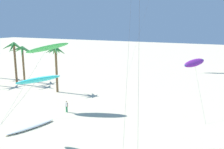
{
  "coord_description": "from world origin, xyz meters",
  "views": [
    {
      "loc": [
        14.82,
        -0.93,
        12.26
      ],
      "look_at": [
        3.53,
        21.94,
        6.92
      ],
      "focal_mm": 40.26,
      "sensor_mm": 36.0,
      "label": 1
    }
  ],
  "objects_px": {
    "grounded_kite_3": "(30,127)",
    "flying_kite_2": "(47,48)",
    "palm_tree_4": "(56,55)",
    "palm_tree_3": "(23,53)",
    "flying_kite_4": "(194,63)",
    "palm_tree_1": "(14,51)",
    "flying_kite_5": "(36,80)",
    "person_near_left": "(67,106)"
  },
  "relations": [
    {
      "from": "flying_kite_4",
      "to": "flying_kite_5",
      "type": "height_order",
      "value": "flying_kite_5"
    },
    {
      "from": "palm_tree_1",
      "to": "flying_kite_2",
      "type": "distance_m",
      "value": 17.67
    },
    {
      "from": "flying_kite_4",
      "to": "flying_kite_5",
      "type": "distance_m",
      "value": 20.91
    },
    {
      "from": "flying_kite_2",
      "to": "grounded_kite_3",
      "type": "xyz_separation_m",
      "value": [
        2.58,
        -6.68,
        -8.54
      ]
    },
    {
      "from": "flying_kite_2",
      "to": "person_near_left",
      "type": "bearing_deg",
      "value": -7.0
    },
    {
      "from": "palm_tree_1",
      "to": "flying_kite_2",
      "type": "height_order",
      "value": "flying_kite_2"
    },
    {
      "from": "flying_kite_4",
      "to": "person_near_left",
      "type": "xyz_separation_m",
      "value": [
        -15.43,
        -8.02,
        -5.99
      ]
    },
    {
      "from": "flying_kite_4",
      "to": "flying_kite_2",
      "type": "bearing_deg",
      "value": -157.81
    },
    {
      "from": "flying_kite_4",
      "to": "grounded_kite_3",
      "type": "bearing_deg",
      "value": -138.39
    },
    {
      "from": "palm_tree_4",
      "to": "flying_kite_5",
      "type": "distance_m",
      "value": 20.01
    },
    {
      "from": "person_near_left",
      "to": "palm_tree_4",
      "type": "bearing_deg",
      "value": 134.78
    },
    {
      "from": "palm_tree_1",
      "to": "grounded_kite_3",
      "type": "bearing_deg",
      "value": -39.74
    },
    {
      "from": "flying_kite_5",
      "to": "grounded_kite_3",
      "type": "bearing_deg",
      "value": 145.55
    },
    {
      "from": "palm_tree_3",
      "to": "flying_kite_4",
      "type": "distance_m",
      "value": 34.74
    },
    {
      "from": "palm_tree_1",
      "to": "palm_tree_4",
      "type": "relative_size",
      "value": 1.03
    },
    {
      "from": "palm_tree_1",
      "to": "person_near_left",
      "type": "height_order",
      "value": "palm_tree_1"
    },
    {
      "from": "grounded_kite_3",
      "to": "flying_kite_5",
      "type": "bearing_deg",
      "value": -34.45
    },
    {
      "from": "flying_kite_4",
      "to": "flying_kite_5",
      "type": "bearing_deg",
      "value": -125.31
    },
    {
      "from": "palm_tree_1",
      "to": "palm_tree_3",
      "type": "xyz_separation_m",
      "value": [
        -0.45,
        2.55,
        -0.59
      ]
    },
    {
      "from": "grounded_kite_3",
      "to": "person_near_left",
      "type": "distance_m",
      "value": 6.36
    },
    {
      "from": "palm_tree_1",
      "to": "flying_kite_5",
      "type": "height_order",
      "value": "palm_tree_1"
    },
    {
      "from": "palm_tree_4",
      "to": "flying_kite_2",
      "type": "xyz_separation_m",
      "value": [
        4.38,
        -7.29,
        2.13
      ]
    },
    {
      "from": "grounded_kite_3",
      "to": "person_near_left",
      "type": "height_order",
      "value": "person_near_left"
    },
    {
      "from": "palm_tree_3",
      "to": "flying_kite_4",
      "type": "relative_size",
      "value": 0.98
    },
    {
      "from": "palm_tree_3",
      "to": "flying_kite_5",
      "type": "relative_size",
      "value": 0.94
    },
    {
      "from": "palm_tree_1",
      "to": "palm_tree_4",
      "type": "xyz_separation_m",
      "value": [
        11.07,
        -1.02,
        -0.03
      ]
    },
    {
      "from": "flying_kite_2",
      "to": "person_near_left",
      "type": "distance_m",
      "value": 8.5
    },
    {
      "from": "flying_kite_2",
      "to": "palm_tree_1",
      "type": "bearing_deg",
      "value": 151.73
    },
    {
      "from": "flying_kite_5",
      "to": "grounded_kite_3",
      "type": "relative_size",
      "value": 1.27
    },
    {
      "from": "palm_tree_1",
      "to": "grounded_kite_3",
      "type": "xyz_separation_m",
      "value": [
        18.03,
        -14.99,
        -6.45
      ]
    },
    {
      "from": "palm_tree_1",
      "to": "person_near_left",
      "type": "distance_m",
      "value": 21.41
    },
    {
      "from": "flying_kite_2",
      "to": "grounded_kite_3",
      "type": "distance_m",
      "value": 11.15
    },
    {
      "from": "palm_tree_3",
      "to": "person_near_left",
      "type": "distance_m",
      "value": 22.8
    },
    {
      "from": "flying_kite_4",
      "to": "person_near_left",
      "type": "distance_m",
      "value": 18.39
    },
    {
      "from": "palm_tree_3",
      "to": "palm_tree_4",
      "type": "bearing_deg",
      "value": -17.22
    },
    {
      "from": "palm_tree_3",
      "to": "grounded_kite_3",
      "type": "bearing_deg",
      "value": -43.52
    },
    {
      "from": "person_near_left",
      "to": "grounded_kite_3",
      "type": "bearing_deg",
      "value": -96.12
    },
    {
      "from": "palm_tree_4",
      "to": "person_near_left",
      "type": "bearing_deg",
      "value": -45.22
    },
    {
      "from": "palm_tree_1",
      "to": "palm_tree_3",
      "type": "bearing_deg",
      "value": 99.93
    },
    {
      "from": "grounded_kite_3",
      "to": "flying_kite_2",
      "type": "bearing_deg",
      "value": 111.09
    },
    {
      "from": "palm_tree_1",
      "to": "flying_kite_5",
      "type": "distance_m",
      "value": 28.31
    },
    {
      "from": "flying_kite_5",
      "to": "flying_kite_4",
      "type": "bearing_deg",
      "value": 54.69
    }
  ]
}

